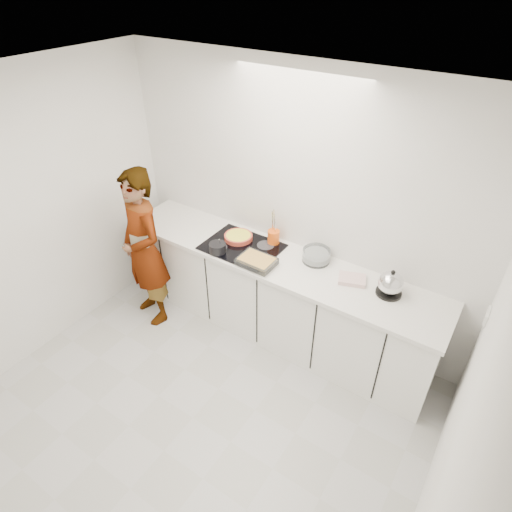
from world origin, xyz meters
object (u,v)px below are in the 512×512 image
Objects in this scene: baking_dish at (257,261)px; mixing_bowl at (316,256)px; cook at (144,250)px; saucepan at (218,248)px; kettle at (390,284)px; utensil_crock at (274,237)px; tart_dish at (238,237)px; hob at (242,247)px.

baking_dish is 0.55m from mixing_bowl.
baking_dish is 1.17m from cook.
kettle reaches higher than saucepan.
utensil_crock reaches higher than baking_dish.
mixing_bowl is 0.72m from kettle.
cook is at bearing -163.73° from baking_dish.
saucepan is at bearing -96.93° from tart_dish.
saucepan is (-0.03, -0.29, 0.02)m from tart_dish.
cook is (-1.12, -0.33, -0.12)m from baking_dish.
tart_dish is 2.53× the size of utensil_crock.
cook reaches higher than tart_dish.
cook reaches higher than hob.
saucepan is at bearing -168.63° from kettle.
utensil_crock is at bearing 45.59° from hob.
hob is at bearing 55.25° from saucepan.
utensil_crock reaches higher than tart_dish.
baking_dish is 0.39m from utensil_crock.
tart_dish is 1.23× the size of mixing_bowl.
hob is 0.98m from cook.
kettle reaches higher than mixing_bowl.
saucepan is at bearing -130.15° from utensil_crock.
saucepan is 0.11× the size of cook.
saucepan is 0.60× the size of mixing_bowl.
hob is 0.14m from tart_dish.
saucepan is 0.42m from baking_dish.
tart_dish is 1.52m from kettle.
cook is (-0.74, -0.58, -0.11)m from tart_dish.
mixing_bowl is at bearing -3.17° from utensil_crock.
baking_dish is at bearing -166.35° from kettle.
saucepan is at bearing -124.75° from hob.
kettle is (1.55, 0.31, 0.04)m from saucepan.
mixing_bowl is at bearing 41.68° from cook.
utensil_crock is (0.22, 0.22, 0.07)m from hob.
baking_dish reaches higher than hob.
cook is (-1.06, -0.71, -0.14)m from utensil_crock.
tart_dish is at bearing -157.18° from utensil_crock.
baking_dish is 1.11× the size of mixing_bowl.
hob is at bearing -175.52° from kettle.
cook reaches higher than baking_dish.
mixing_bowl is at bearing 7.79° from tart_dish.
utensil_crock is 0.09× the size of cook.
tart_dish is 0.35m from utensil_crock.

